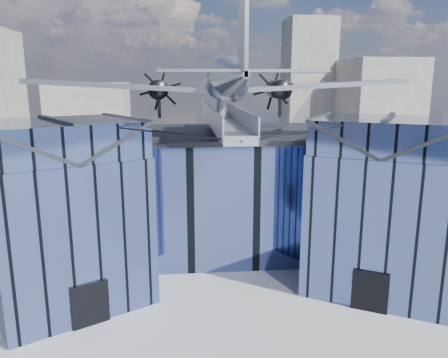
{
  "coord_description": "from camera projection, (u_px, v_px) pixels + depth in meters",
  "views": [
    {
      "loc": [
        -2.91,
        -28.42,
        13.96
      ],
      "look_at": [
        0.0,
        2.0,
        7.2
      ],
      "focal_mm": 35.0,
      "sensor_mm": 36.0,
      "label": 1
    }
  ],
  "objects": [
    {
      "name": "museum",
      "position": [
        220.0,
        189.0,
        35.36
      ],
      "size": [
        32.88,
        24.5,
        17.6
      ],
      "color": "#4A5C98",
      "rests_on": "ground"
    },
    {
      "name": "ground_plane",
      "position": [
        227.0,
        284.0,
        30.9
      ],
      "size": [
        120.0,
        120.0,
        0.0
      ],
      "primitive_type": "plane",
      "color": "gray"
    },
    {
      "name": "bg_towers",
      "position": [
        206.0,
        105.0,
        77.95
      ],
      "size": [
        77.0,
        24.5,
        26.0
      ],
      "color": "gray",
      "rests_on": "ground"
    }
  ]
}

